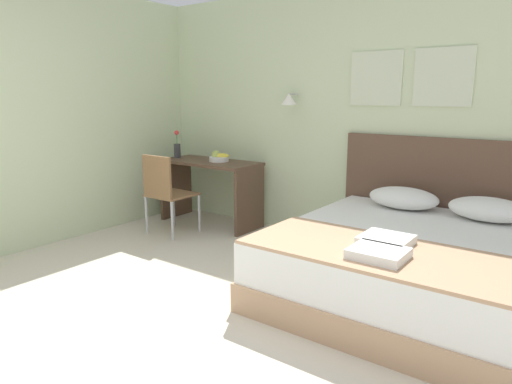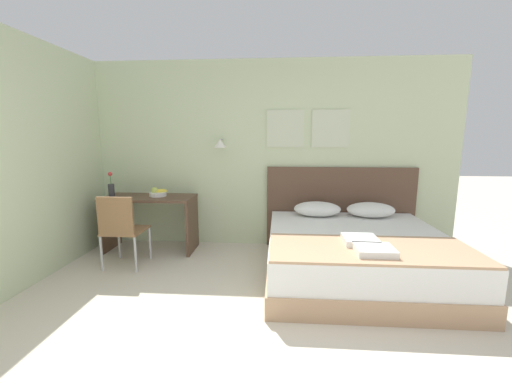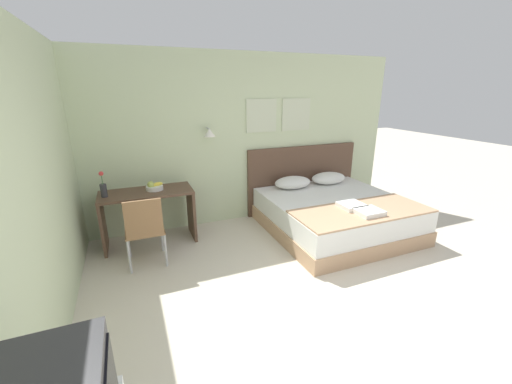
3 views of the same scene
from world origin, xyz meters
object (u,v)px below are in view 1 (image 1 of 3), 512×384
(bed, at_px, (414,268))
(pillow_right, at_px, (489,209))
(folded_towel_mid_bed, at_px, (378,253))
(pillow_left, at_px, (403,198))
(flower_vase, at_px, (177,148))
(folded_towel_near_foot, at_px, (386,240))
(desk, at_px, (210,180))
(headboard, at_px, (452,202))
(desk_chair, at_px, (165,189))
(fruit_bowl, at_px, (219,158))
(throw_blanket, at_px, (388,254))

(bed, bearing_deg, pillow_right, 64.17)
(bed, relative_size, folded_towel_mid_bed, 5.86)
(pillow_left, bearing_deg, flower_vase, -178.16)
(folded_towel_near_foot, xyz_separation_m, flower_vase, (-3.12, 1.08, 0.31))
(bed, distance_m, desk, 2.78)
(headboard, height_order, folded_towel_mid_bed, headboard)
(flower_vase, bearing_deg, desk_chair, -55.26)
(pillow_right, relative_size, desk, 0.51)
(pillow_left, relative_size, flower_vase, 1.85)
(bed, bearing_deg, desk, 165.82)
(folded_towel_near_foot, bearing_deg, flower_vase, 160.95)
(folded_towel_mid_bed, xyz_separation_m, fruit_bowl, (-2.55, 1.42, 0.24))
(fruit_bowl, bearing_deg, pillow_right, 0.52)
(bed, xyz_separation_m, pillow_right, (0.36, 0.73, 0.36))
(desk, bearing_deg, pillow_left, 1.43)
(folded_towel_mid_bed, distance_m, desk, 3.00)
(desk_chair, height_order, fruit_bowl, desk_chair)
(pillow_right, xyz_separation_m, desk_chair, (-3.12, -0.71, -0.09))
(folded_towel_near_foot, bearing_deg, bed, 80.81)
(headboard, relative_size, fruit_bowl, 8.59)
(flower_vase, bearing_deg, headboard, 6.73)
(throw_blanket, bearing_deg, fruit_bowl, 153.44)
(headboard, xyz_separation_m, throw_blanket, (0.00, -1.59, -0.05))
(pillow_left, bearing_deg, desk_chair, -163.68)
(headboard, distance_m, folded_towel_mid_bed, 1.73)
(headboard, xyz_separation_m, desk, (-2.68, -0.34, -0.04))
(flower_vase, bearing_deg, bed, -11.38)
(desk, bearing_deg, folded_towel_near_foot, -23.10)
(pillow_left, bearing_deg, pillow_right, 0.00)
(bed, distance_m, desk_chair, 2.78)
(fruit_bowl, bearing_deg, headboard, 6.95)
(throw_blanket, xyz_separation_m, flower_vase, (-3.19, 1.22, 0.35))
(pillow_right, bearing_deg, throw_blanket, -105.20)
(folded_towel_near_foot, distance_m, desk_chair, 2.74)
(bed, relative_size, folded_towel_near_foot, 6.08)
(folded_towel_mid_bed, bearing_deg, pillow_left, 103.31)
(pillow_right, height_order, fruit_bowl, fruit_bowl)
(desk, height_order, fruit_bowl, fruit_bowl)
(pillow_right, relative_size, folded_towel_near_foot, 1.94)
(fruit_bowl, bearing_deg, folded_towel_mid_bed, -29.11)
(headboard, xyz_separation_m, folded_towel_near_foot, (-0.07, -1.45, -0.00))
(throw_blanket, bearing_deg, folded_towel_near_foot, 116.93)
(desk, distance_m, desk_chair, 0.65)
(desk_chair, bearing_deg, headboard, 19.72)
(folded_towel_mid_bed, bearing_deg, pillow_right, 75.71)
(pillow_left, height_order, pillow_right, same)
(bed, distance_m, fruit_bowl, 2.72)
(fruit_bowl, distance_m, flower_vase, 0.64)
(throw_blanket, distance_m, fruit_bowl, 2.88)
(folded_towel_near_foot, xyz_separation_m, desk, (-2.61, 1.11, -0.04))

